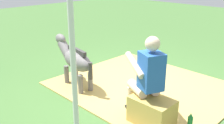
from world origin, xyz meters
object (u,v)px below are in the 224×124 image
object	(u,v)px
person_seated	(147,76)
soda_bottle	(190,123)
hay_bale	(152,112)
tent_pole_left	(74,68)
pony_standing	(75,59)

from	to	relation	value
person_seated	soda_bottle	bearing A→B (deg)	-164.70
hay_bale	person_seated	distance (m)	0.52
hay_bale	soda_bottle	world-z (taller)	hay_bale
tent_pole_left	soda_bottle	bearing A→B (deg)	-114.23
soda_bottle	tent_pole_left	size ratio (longest dim) A/B	0.13
hay_bale	pony_standing	world-z (taller)	pony_standing
tent_pole_left	pony_standing	bearing A→B (deg)	-36.68
pony_standing	tent_pole_left	xyz separation A→B (m)	(-1.66, 1.23, 0.62)
pony_standing	tent_pole_left	world-z (taller)	tent_pole_left
hay_bale	pony_standing	distance (m)	1.84
hay_bale	pony_standing	xyz separation A→B (m)	(1.81, -0.04, 0.33)
person_seated	hay_bale	bearing A→B (deg)	163.47
person_seated	tent_pole_left	xyz separation A→B (m)	(0.00, 1.24, 0.45)
soda_bottle	hay_bale	bearing A→B (deg)	24.30
person_seated	soda_bottle	distance (m)	0.86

